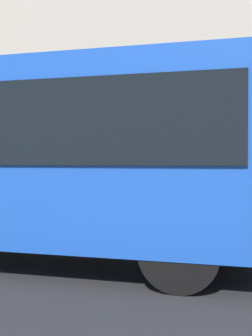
{
  "coord_description": "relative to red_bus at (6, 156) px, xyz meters",
  "views": [
    {
      "loc": [
        -0.53,
        6.68,
        1.62
      ],
      "look_at": [
        1.25,
        0.44,
        1.5
      ],
      "focal_mm": 48.0,
      "sensor_mm": 36.0,
      "label": 1
    }
  ],
  "objects": [
    {
      "name": "ground_plane",
      "position": [
        -3.35,
        -0.2,
        -1.68
      ],
      "size": [
        60.0,
        60.0,
        0.0
      ],
      "primitive_type": "plane",
      "color": "#232326"
    },
    {
      "name": "building_facade_far",
      "position": [
        -3.37,
        -6.99,
        4.3
      ],
      "size": [
        28.0,
        1.55,
        12.0
      ],
      "color": "#A89E8E",
      "rests_on": "ground_plane"
    },
    {
      "name": "red_bus",
      "position": [
        0.0,
        0.0,
        0.0
      ],
      "size": [
        9.05,
        2.54,
        3.08
      ],
      "color": "#1947AD",
      "rests_on": "ground_plane"
    }
  ]
}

